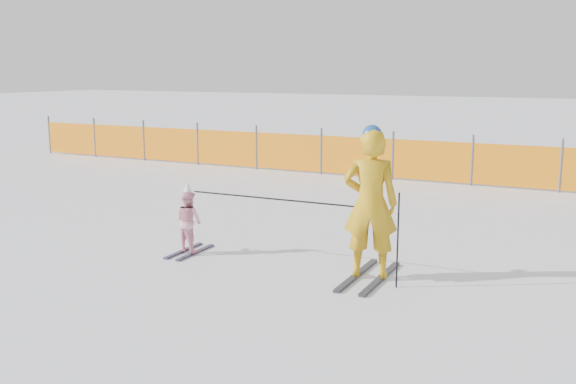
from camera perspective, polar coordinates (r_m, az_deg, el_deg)
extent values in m
plane|color=white|center=(9.39, -1.36, -6.52)|extent=(120.00, 120.00, 0.00)
cube|color=black|center=(8.95, 6.13, -7.34)|extent=(0.09, 1.52, 0.04)
cube|color=black|center=(8.84, 8.22, -7.61)|extent=(0.09, 1.52, 0.04)
imported|color=gold|center=(8.63, 7.33, -1.02)|extent=(0.83, 0.66, 2.00)
sphere|color=#1B4C97|center=(8.49, 7.48, 5.07)|extent=(0.26, 0.26, 0.26)
cube|color=black|center=(10.19, -9.26, -5.17)|extent=(0.09, 0.95, 0.03)
cube|color=black|center=(10.07, -8.23, -5.34)|extent=(0.09, 0.95, 0.03)
imported|color=#FFA6BB|center=(10.01, -8.83, -2.57)|extent=(0.53, 0.45, 0.95)
cone|color=white|center=(9.90, -8.92, 0.27)|extent=(0.19, 0.19, 0.24)
cylinder|color=black|center=(8.41, 9.73, -4.28)|extent=(0.02, 0.02, 1.26)
cylinder|color=black|center=(9.18, -1.35, -0.61)|extent=(2.66, 0.07, 0.02)
cylinder|color=#595960|center=(23.20, -20.44, 4.79)|extent=(0.06, 0.06, 1.25)
cylinder|color=#595960|center=(21.80, -16.80, 4.66)|extent=(0.06, 0.06, 1.25)
cylinder|color=#595960|center=(20.49, -12.68, 4.49)|extent=(0.06, 0.06, 1.25)
cylinder|color=#595960|center=(19.31, -8.04, 4.28)|extent=(0.06, 0.06, 1.25)
cylinder|color=#595960|center=(18.26, -2.82, 4.00)|extent=(0.06, 0.06, 1.25)
cylinder|color=#595960|center=(17.39, 2.97, 3.65)|extent=(0.06, 0.06, 1.25)
cylinder|color=#595960|center=(16.71, 9.29, 3.23)|extent=(0.06, 0.06, 1.25)
cylinder|color=#595960|center=(16.25, 16.05, 2.73)|extent=(0.06, 0.06, 1.25)
cylinder|color=#595960|center=(16.03, 23.10, 2.17)|extent=(0.06, 0.06, 1.25)
cube|color=orange|center=(18.12, -1.90, 3.71)|extent=(16.66, 0.03, 1.00)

